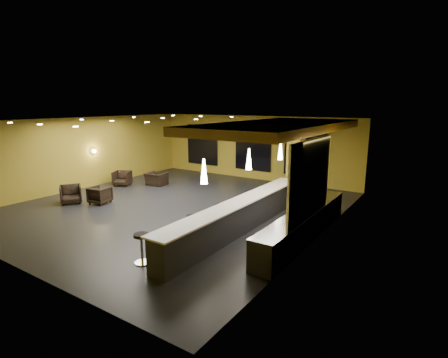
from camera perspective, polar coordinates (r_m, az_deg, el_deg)
The scene contains 34 objects.
floor at distance 14.64m, azimuth -7.66°, elevation -4.60°, with size 12.00×13.00×0.10m, color black.
ceiling at distance 14.03m, azimuth -8.08°, elevation 9.62°, with size 12.00×13.00×0.10m, color black.
wall_back at distance 19.57m, azimuth 4.89°, elevation 5.13°, with size 12.00×0.10×3.50m, color olive.
wall_front at distance 10.37m, azimuth -32.43°, elevation -3.21°, with size 12.00×0.10×3.50m, color olive.
wall_left at distance 18.74m, azimuth -21.97°, elevation 3.96°, with size 0.10×13.00×3.50m, color olive.
wall_right at distance 11.26m, azimuth 16.01°, elevation -0.63°, with size 0.10×13.00×3.50m, color olive.
wood_soffit at distance 12.69m, azimuth 8.91°, elevation 8.46°, with size 3.60×8.00×0.28m, color olive.
window_left at distance 21.37m, azimuth -3.56°, elevation 5.62°, with size 2.20×0.06×2.40m, color black.
window_center at distance 19.48m, azimuth 4.73°, elevation 4.95°, with size 2.20×0.06×2.40m, color black.
window_right at distance 18.25m, azimuth 13.04°, elevation 4.18°, with size 2.20×0.06×2.40m, color black.
tile_backsplash at distance 10.31m, azimuth 13.92°, elevation -0.26°, with size 0.06×3.20×2.40m, color white.
bar_counter at distance 11.65m, azimuth 2.73°, elevation -6.12°, with size 0.60×8.00×1.00m, color black.
bar_top at distance 11.49m, azimuth 2.76°, elevation -3.64°, with size 0.78×8.10×0.05m, color silver.
prep_counter at distance 11.29m, azimuth 12.88°, elevation -7.41°, with size 0.70×6.00×0.86m, color black.
prep_top at distance 11.15m, azimuth 12.99°, elevation -5.21°, with size 0.72×6.00×0.03m, color silver.
wall_shelf_lower at distance 10.26m, azimuth 12.69°, elevation -2.56°, with size 0.30×1.50×0.03m, color silver.
wall_shelf_upper at distance 10.16m, azimuth 12.81°, elevation -0.10°, with size 0.30×1.50×0.03m, color silver.
column at distance 15.39m, azimuth 11.58°, elevation 2.97°, with size 0.60×0.60×3.50m, color olive.
wall_sconce at distance 18.88m, azimuth -20.45°, elevation 4.29°, with size 0.22×0.22×0.22m, color #FFE5B2.
pendant_0 at distance 9.56m, azimuth -3.30°, elevation 1.26°, with size 0.20×0.20×0.70m, color white.
pendant_1 at distance 11.63m, azimuth 4.08°, elevation 3.23°, with size 0.20×0.20×0.70m, color white.
pendant_2 at distance 13.84m, azimuth 9.19°, elevation 4.55°, with size 0.20×0.20×0.70m, color white.
staff_a at distance 13.65m, azimuth 12.38°, elevation -2.22°, with size 0.60×0.39×1.64m, color black.
staff_b at distance 13.66m, azimuth 14.57°, elevation -1.80°, with size 0.92×0.72×1.89m, color black.
staff_c at distance 13.91m, azimuth 14.78°, elevation -2.38°, with size 0.73×0.48×1.50m, color black.
armchair_a at distance 16.22m, azimuth -23.74°, elevation -2.28°, with size 0.83×0.85×0.78m, color black.
armchair_b at distance 15.74m, azimuth -19.59°, elevation -2.47°, with size 0.77×0.79×0.72m, color black.
armchair_c at distance 18.78m, azimuth -16.28°, elevation 0.13°, with size 0.81×0.83×0.76m, color black.
armchair_d at distance 18.47m, azimuth -11.00°, elevation 0.03°, with size 1.00×0.87×0.65m, color black.
bar_stool_0 at distance 9.61m, azimuth -13.31°, elevation -10.35°, with size 0.42×0.42×0.83m.
bar_stool_1 at distance 10.77m, azimuth -5.10°, elevation -7.50°, with size 0.43×0.43×0.84m.
bar_stool_2 at distance 12.18m, azimuth -0.77°, elevation -5.42°, with size 0.37×0.37×0.73m.
bar_stool_3 at distance 13.53m, azimuth 3.48°, elevation -3.64°, with size 0.37×0.37×0.73m.
bar_stool_4 at distance 14.93m, azimuth 7.26°, elevation -2.23°, with size 0.36×0.36×0.72m.
Camera 1 is at (9.27, -10.52, 4.18)m, focal length 28.00 mm.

